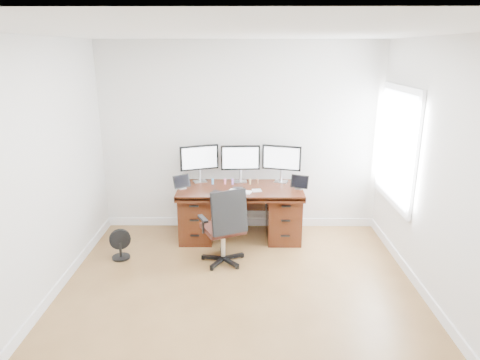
{
  "coord_description": "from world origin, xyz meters",
  "views": [
    {
      "loc": [
        0.05,
        -3.77,
        2.56
      ],
      "look_at": [
        0.0,
        1.5,
        0.95
      ],
      "focal_mm": 32.0,
      "sensor_mm": 36.0,
      "label": 1
    }
  ],
  "objects_px": {
    "office_chair": "(224,239)",
    "floor_fan": "(120,245)",
    "desk": "(240,210)",
    "monitor_center": "(240,159)",
    "keyboard": "(240,191)"
  },
  "relations": [
    {
      "from": "office_chair",
      "to": "monitor_center",
      "type": "distance_m",
      "value": 1.29
    },
    {
      "from": "desk",
      "to": "floor_fan",
      "type": "xyz_separation_m",
      "value": [
        -1.52,
        -0.68,
        -0.21
      ]
    },
    {
      "from": "office_chair",
      "to": "floor_fan",
      "type": "distance_m",
      "value": 1.35
    },
    {
      "from": "keyboard",
      "to": "floor_fan",
      "type": "bearing_deg",
      "value": -144.19
    },
    {
      "from": "desk",
      "to": "floor_fan",
      "type": "distance_m",
      "value": 1.68
    },
    {
      "from": "office_chair",
      "to": "desk",
      "type": "bearing_deg",
      "value": 51.77
    },
    {
      "from": "desk",
      "to": "monitor_center",
      "type": "bearing_deg",
      "value": 89.98
    },
    {
      "from": "monitor_center",
      "to": "floor_fan",
      "type": "bearing_deg",
      "value": -152.72
    },
    {
      "from": "floor_fan",
      "to": "office_chair",
      "type": "bearing_deg",
      "value": -27.29
    },
    {
      "from": "desk",
      "to": "floor_fan",
      "type": "bearing_deg",
      "value": -156.05
    },
    {
      "from": "floor_fan",
      "to": "keyboard",
      "type": "bearing_deg",
      "value": -5.86
    },
    {
      "from": "office_chair",
      "to": "floor_fan",
      "type": "bearing_deg",
      "value": 150.29
    },
    {
      "from": "floor_fan",
      "to": "monitor_center",
      "type": "xyz_separation_m",
      "value": [
        1.52,
        0.91,
        0.9
      ]
    },
    {
      "from": "office_chair",
      "to": "keyboard",
      "type": "height_order",
      "value": "office_chair"
    },
    {
      "from": "monitor_center",
      "to": "keyboard",
      "type": "xyz_separation_m",
      "value": [
        -0.0,
        -0.46,
        -0.33
      ]
    }
  ]
}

